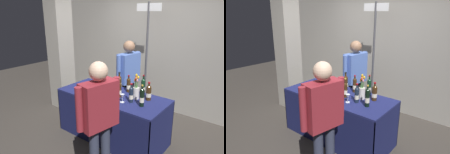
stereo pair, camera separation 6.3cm
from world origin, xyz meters
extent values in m
plane|color=#38332D|center=(0.00, 0.00, 0.00)|extent=(12.00, 12.00, 0.00)
cube|color=#9E998E|center=(0.00, 1.63, 1.36)|extent=(5.65, 0.12, 2.73)
cube|color=gray|center=(-1.72, 0.36, 1.54)|extent=(0.41, 0.41, 3.08)
cube|color=#191E51|center=(0.00, 0.00, 0.79)|extent=(1.86, 0.79, 0.02)
cube|color=#141942|center=(0.00, -0.39, 0.39)|extent=(1.86, 0.01, 0.77)
cube|color=#141942|center=(0.00, 0.39, 0.39)|extent=(1.86, 0.01, 0.77)
cube|color=#141942|center=(-0.92, 0.00, 0.39)|extent=(0.01, 0.79, 0.77)
cube|color=#141942|center=(0.92, 0.00, 0.39)|extent=(0.01, 0.79, 0.77)
cylinder|color=#192333|center=(0.42, -0.07, 0.90)|extent=(0.07, 0.07, 0.21)
sphere|color=#192333|center=(0.42, -0.07, 1.00)|extent=(0.07, 0.07, 0.07)
cylinder|color=#192333|center=(0.42, -0.07, 1.04)|extent=(0.03, 0.03, 0.08)
cylinder|color=maroon|center=(0.42, -0.07, 1.09)|extent=(0.03, 0.03, 0.02)
cylinder|color=beige|center=(0.42, -0.07, 0.88)|extent=(0.07, 0.07, 0.07)
cylinder|color=black|center=(0.14, -0.12, 0.91)|extent=(0.08, 0.08, 0.23)
sphere|color=black|center=(0.14, -0.12, 1.03)|extent=(0.07, 0.07, 0.07)
cylinder|color=black|center=(0.14, -0.12, 1.07)|extent=(0.03, 0.03, 0.09)
cylinder|color=black|center=(0.14, -0.12, 1.13)|extent=(0.03, 0.03, 0.02)
cylinder|color=beige|center=(0.14, -0.12, 0.90)|extent=(0.08, 0.08, 0.07)
cylinder|color=#38230F|center=(-0.04, 0.26, 0.90)|extent=(0.08, 0.08, 0.21)
sphere|color=#38230F|center=(-0.04, 0.26, 1.01)|extent=(0.08, 0.08, 0.08)
cylinder|color=#38230F|center=(-0.04, 0.26, 1.05)|extent=(0.03, 0.03, 0.09)
cylinder|color=black|center=(-0.04, 0.26, 1.10)|extent=(0.04, 0.04, 0.02)
cylinder|color=beige|center=(-0.04, 0.26, 0.89)|extent=(0.08, 0.08, 0.07)
cylinder|color=black|center=(0.43, 0.27, 0.92)|extent=(0.07, 0.07, 0.25)
sphere|color=black|center=(0.43, 0.27, 1.05)|extent=(0.07, 0.07, 0.07)
cylinder|color=black|center=(0.43, 0.27, 1.09)|extent=(0.02, 0.02, 0.08)
cylinder|color=maroon|center=(0.43, 0.27, 1.14)|extent=(0.03, 0.03, 0.02)
cylinder|color=beige|center=(0.43, 0.27, 0.90)|extent=(0.07, 0.07, 0.08)
cylinder|color=black|center=(0.62, -0.10, 0.92)|extent=(0.07, 0.07, 0.24)
sphere|color=black|center=(0.62, -0.10, 1.04)|extent=(0.07, 0.07, 0.07)
cylinder|color=black|center=(0.62, -0.10, 1.07)|extent=(0.03, 0.03, 0.07)
cylinder|color=#B7932D|center=(0.62, -0.10, 1.12)|extent=(0.03, 0.03, 0.02)
cylinder|color=beige|center=(0.62, -0.10, 0.90)|extent=(0.07, 0.07, 0.08)
cylinder|color=#38230F|center=(0.59, 0.16, 0.90)|extent=(0.08, 0.08, 0.20)
sphere|color=#38230F|center=(0.59, 0.16, 1.00)|extent=(0.08, 0.08, 0.08)
cylinder|color=#38230F|center=(0.59, 0.16, 1.03)|extent=(0.03, 0.03, 0.07)
cylinder|color=maroon|center=(0.59, 0.16, 1.08)|extent=(0.03, 0.03, 0.02)
cylinder|color=beige|center=(0.59, 0.16, 0.88)|extent=(0.08, 0.08, 0.06)
cylinder|color=#38230F|center=(0.17, -0.02, 0.90)|extent=(0.07, 0.07, 0.21)
sphere|color=#38230F|center=(0.17, -0.02, 1.01)|extent=(0.07, 0.07, 0.07)
cylinder|color=#38230F|center=(0.17, -0.02, 1.05)|extent=(0.03, 0.03, 0.09)
cylinder|color=#B7932D|center=(0.17, -0.02, 1.11)|extent=(0.03, 0.03, 0.02)
cylinder|color=beige|center=(0.17, -0.02, 0.89)|extent=(0.07, 0.07, 0.07)
cylinder|color=#38230F|center=(-0.07, -0.02, 0.90)|extent=(0.06, 0.06, 0.21)
sphere|color=#38230F|center=(-0.07, -0.02, 1.01)|extent=(0.06, 0.06, 0.06)
cylinder|color=#38230F|center=(-0.07, -0.02, 1.04)|extent=(0.03, 0.03, 0.07)
cylinder|color=maroon|center=(-0.07, -0.02, 1.09)|extent=(0.03, 0.03, 0.02)
cylinder|color=beige|center=(-0.07, -0.02, 0.89)|extent=(0.07, 0.07, 0.07)
cylinder|color=#38230F|center=(0.16, 0.26, 0.90)|extent=(0.07, 0.07, 0.21)
sphere|color=#38230F|center=(0.16, 0.26, 1.01)|extent=(0.06, 0.06, 0.06)
cylinder|color=#38230F|center=(0.16, 0.26, 1.04)|extent=(0.03, 0.03, 0.07)
cylinder|color=maroon|center=(0.16, 0.26, 1.09)|extent=(0.03, 0.03, 0.02)
cylinder|color=beige|center=(0.16, 0.26, 0.89)|extent=(0.07, 0.07, 0.07)
cylinder|color=silver|center=(0.32, -0.16, 0.80)|extent=(0.07, 0.07, 0.00)
cylinder|color=silver|center=(0.32, -0.16, 0.83)|extent=(0.01, 0.01, 0.06)
cone|color=silver|center=(0.32, -0.16, 0.89)|extent=(0.07, 0.07, 0.07)
cylinder|color=silver|center=(0.41, 0.09, 0.89)|extent=(0.10, 0.10, 0.18)
cylinder|color=#38722D|center=(0.41, 0.09, 1.00)|extent=(0.04, 0.03, 0.21)
ellipsoid|color=#E05B1E|center=(0.39, 0.08, 1.10)|extent=(0.03, 0.03, 0.05)
cylinder|color=#38722D|center=(0.42, 0.11, 1.02)|extent=(0.01, 0.03, 0.25)
ellipsoid|color=gold|center=(0.42, 0.12, 1.14)|extent=(0.03, 0.03, 0.05)
cylinder|color=#38722D|center=(0.42, 0.09, 1.03)|extent=(0.03, 0.01, 0.29)
ellipsoid|color=gold|center=(0.41, 0.09, 1.18)|extent=(0.03, 0.03, 0.05)
cylinder|color=#38722D|center=(0.40, 0.11, 0.99)|extent=(0.04, 0.04, 0.21)
ellipsoid|color=pink|center=(0.42, 0.09, 1.10)|extent=(0.03, 0.03, 0.05)
cylinder|color=#38722D|center=(0.40, 0.07, 1.03)|extent=(0.01, 0.05, 0.28)
ellipsoid|color=gold|center=(0.40, 0.10, 1.17)|extent=(0.03, 0.03, 0.05)
cylinder|color=#38722D|center=(0.41, 0.07, 1.01)|extent=(0.03, 0.03, 0.25)
ellipsoid|color=#E05B1E|center=(0.42, 0.06, 1.14)|extent=(0.03, 0.03, 0.05)
cube|color=silver|center=(-0.30, -0.21, 0.88)|extent=(0.10, 0.15, 0.17)
cylinder|color=black|center=(-0.13, 0.78, 0.40)|extent=(0.12, 0.12, 0.80)
cylinder|color=black|center=(-0.15, 0.61, 0.40)|extent=(0.12, 0.12, 0.80)
cube|color=#4C6BB7|center=(-0.14, 0.69, 1.08)|extent=(0.27, 0.49, 0.57)
sphere|color=#8C664C|center=(-0.14, 0.69, 1.49)|extent=(0.22, 0.22, 0.22)
cylinder|color=#4C6BB7|center=(-0.10, 0.97, 1.11)|extent=(0.08, 0.08, 0.52)
cylinder|color=#4C6BB7|center=(-0.17, 0.42, 1.11)|extent=(0.08, 0.08, 0.52)
cylinder|color=#2D3347|center=(0.52, -0.81, 0.40)|extent=(0.12, 0.12, 0.80)
cube|color=maroon|center=(0.51, -0.90, 1.08)|extent=(0.29, 0.48, 0.56)
sphere|color=beige|center=(0.51, -0.90, 1.48)|extent=(0.22, 0.22, 0.22)
cylinder|color=maroon|center=(0.45, -1.16, 1.10)|extent=(0.08, 0.08, 0.52)
cylinder|color=maroon|center=(0.56, -0.63, 1.10)|extent=(0.08, 0.08, 0.52)
cylinder|color=#47474C|center=(-0.01, 1.14, 1.15)|extent=(0.04, 0.04, 2.29)
cube|color=silver|center=(-0.01, 1.14, 2.19)|extent=(0.52, 0.02, 0.14)
camera|label=1|loc=(1.98, -2.55, 2.11)|focal=33.47mm
camera|label=2|loc=(2.03, -2.51, 2.11)|focal=33.47mm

